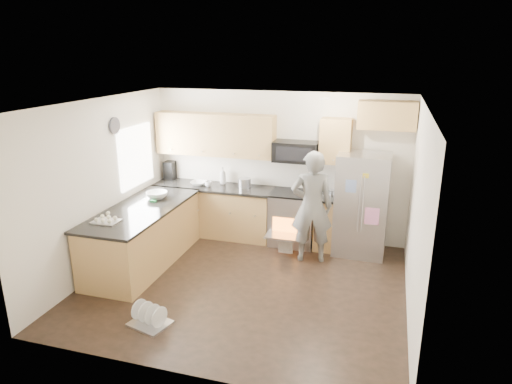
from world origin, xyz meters
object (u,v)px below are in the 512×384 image
(stove_range, at_px, (293,206))
(dish_rack, at_px, (150,319))
(person, at_px, (312,207))
(refrigerator, at_px, (362,205))

(stove_range, height_order, dish_rack, stove_range)
(stove_range, height_order, person, person)
(stove_range, xyz_separation_m, refrigerator, (1.15, -0.09, 0.17))
(stove_range, bearing_deg, person, -54.89)
(person, bearing_deg, refrigerator, -158.69)
(refrigerator, bearing_deg, dish_rack, -127.06)
(stove_range, distance_m, dish_rack, 3.25)
(person, distance_m, dish_rack, 2.98)
(stove_range, relative_size, dish_rack, 3.23)
(refrigerator, height_order, dish_rack, refrigerator)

